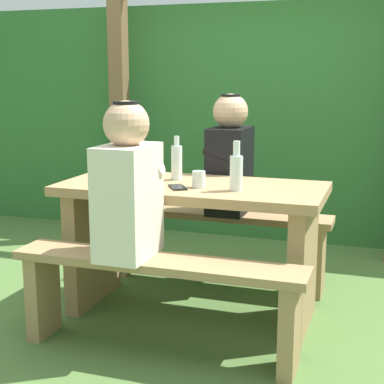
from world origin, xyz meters
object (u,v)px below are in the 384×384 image
object	(u,v)px
bench_far	(218,232)
bottle_left	(177,162)
person_black_coat	(230,159)
drinking_glass	(199,179)
picnic_table	(192,226)
cell_phone	(178,187)
bottle_center	(236,171)
bench_near	(157,286)
bottle_right	(143,163)
person_white_shirt	(128,186)

from	to	relation	value
bench_far	bottle_left	distance (m)	0.65
person_black_coat	drinking_glass	bearing A→B (deg)	-90.78
picnic_table	cell_phone	world-z (taller)	cell_phone
person_black_coat	bottle_center	distance (m)	0.63
bench_near	bottle_center	xyz separation A→B (m)	(0.27, 0.40, 0.49)
bench_near	bottle_center	distance (m)	0.69
picnic_table	drinking_glass	world-z (taller)	drinking_glass
drinking_glass	bottle_right	bearing A→B (deg)	157.17
picnic_table	bench_near	world-z (taller)	picnic_table
bench_near	person_black_coat	distance (m)	1.11
bottle_left	person_white_shirt	bearing A→B (deg)	-91.84
bottle_center	cell_phone	size ratio (longest dim) A/B	1.79
bottle_left	person_black_coat	bearing A→B (deg)	64.51
picnic_table	drinking_glass	size ratio (longest dim) A/B	16.25
drinking_glass	bottle_left	distance (m)	0.26
person_black_coat	bottle_right	size ratio (longest dim) A/B	3.41
bench_near	bench_far	bearing A→B (deg)	90.00
bench_far	cell_phone	xyz separation A→B (m)	(-0.03, -0.63, 0.40)
person_white_shirt	bottle_center	distance (m)	0.57
bottle_center	cell_phone	world-z (taller)	bottle_center
bottle_center	drinking_glass	bearing A→B (deg)	174.44
person_white_shirt	bottle_left	xyz separation A→B (m)	(0.02, 0.60, 0.03)
picnic_table	bottle_left	size ratio (longest dim) A/B	5.75
picnic_table	person_black_coat	world-z (taller)	person_black_coat
drinking_glass	bottle_left	size ratio (longest dim) A/B	0.35
bottle_center	bottle_right	bearing A→B (deg)	162.90
bench_far	person_black_coat	bearing A→B (deg)	-2.66
bench_near	bottle_left	distance (m)	0.79
drinking_glass	cell_phone	bearing A→B (deg)	-151.53
drinking_glass	bottle_right	size ratio (longest dim) A/B	0.41
bottle_right	bottle_center	distance (m)	0.61
bottle_right	bottle_center	world-z (taller)	bottle_center
cell_phone	bench_far	bearing A→B (deg)	53.80
bench_near	bench_far	distance (m)	1.01
cell_phone	picnic_table	bearing A→B (deg)	42.61
bottle_center	person_white_shirt	bearing A→B (deg)	-135.38
person_white_shirt	cell_phone	bearing A→B (deg)	73.78
person_black_coat	bottle_left	bearing A→B (deg)	-115.49
bottle_right	person_white_shirt	bearing A→B (deg)	-73.41
person_white_shirt	bottle_right	xyz separation A→B (m)	(-0.17, 0.58, 0.01)
picnic_table	cell_phone	bearing A→B (deg)	-104.18
picnic_table	bench_far	size ratio (longest dim) A/B	1.00
bench_near	person_black_coat	size ratio (longest dim) A/B	1.95
person_white_shirt	bottle_left	distance (m)	0.60
bench_near	bottle_center	size ratio (longest dim) A/B	5.58
person_black_coat	bottle_right	bearing A→B (deg)	-132.47
person_black_coat	bottle_right	xyz separation A→B (m)	(-0.38, -0.42, 0.01)
bottle_center	cell_phone	xyz separation A→B (m)	(-0.30, -0.03, -0.10)
bottle_center	bench_near	bearing A→B (deg)	-123.35
bench_far	bottle_left	xyz separation A→B (m)	(-0.12, -0.41, 0.49)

